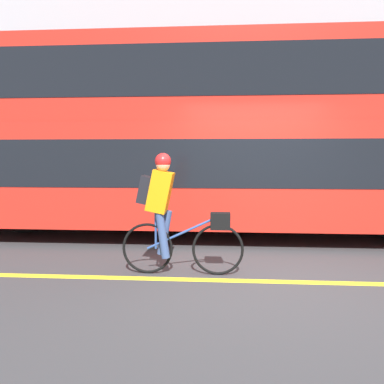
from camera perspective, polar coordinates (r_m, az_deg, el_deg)
name	(u,v)px	position (r m, az deg, el deg)	size (l,w,h in m)	color
ground_plane	(268,282)	(4.95, 11.44, -13.29)	(80.00, 80.00, 0.00)	#38383A
road_center_line	(267,281)	(4.96, 11.42, -13.19)	(50.00, 0.14, 0.01)	yellow
sidewalk_curb	(241,210)	(10.59, 7.50, -2.73)	(60.00, 1.73, 0.14)	gray
building_facade	(241,98)	(11.62, 7.42, 14.03)	(60.00, 0.30, 6.62)	#9E9EA3
bus	(201,132)	(7.49, 1.43, 9.09)	(11.84, 2.57, 3.67)	black
cyclist_on_bike	(169,210)	(4.98, -3.46, -2.70)	(1.64, 0.32, 1.63)	black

